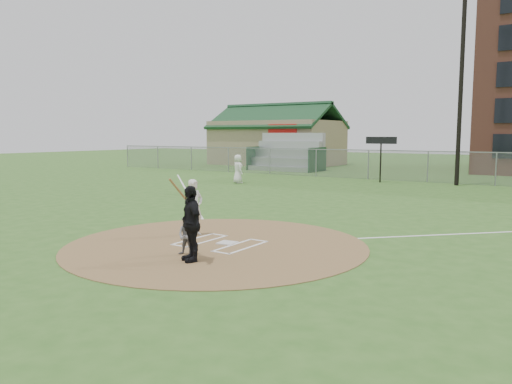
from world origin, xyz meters
The scene contains 14 objects.
ground centered at (0.00, 0.00, 0.00)m, with size 140.00×140.00×0.00m, color #315D20.
dirt_circle centered at (0.00, 0.00, 0.01)m, with size 8.40×8.40×0.02m, color olive.
home_plate centered at (0.19, 0.24, 0.04)m, with size 0.48×0.48×0.03m, color silver.
foul_line_third centered at (-9.00, 9.00, 0.01)m, with size 0.10×24.00×0.01m, color white.
catcher centered at (0.15, -1.41, 0.52)m, with size 0.48×0.38×0.99m, color gray.
umpire centered at (0.64, -1.80, 0.94)m, with size 1.08×0.45×1.85m, color black.
ondeck_player centered at (-9.85, 14.76, 0.90)m, with size 0.88×0.57×1.81m, color white.
batters_boxes centered at (0.00, 0.15, 0.03)m, with size 2.08×1.88×0.01m.
batter_at_plate centered at (-1.33, 0.62, 0.88)m, with size 0.66×1.03×1.78m.
outfield_fence centered at (0.00, 22.00, 1.02)m, with size 56.08×0.08×2.03m.
bleachers centered at (-13.00, 26.20, 1.59)m, with size 6.08×3.20×3.20m.
clubhouse centered at (-18.00, 32.99, 2.39)m, with size 12.20×8.71×6.23m.
light_pole centered at (2.00, 21.00, 6.61)m, with size 1.20×0.30×12.22m.
scoreboard_sign centered at (-2.50, 20.20, 2.39)m, with size 2.00×0.10×2.93m.
Camera 1 is at (8.51, -10.82, 3.09)m, focal length 35.00 mm.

